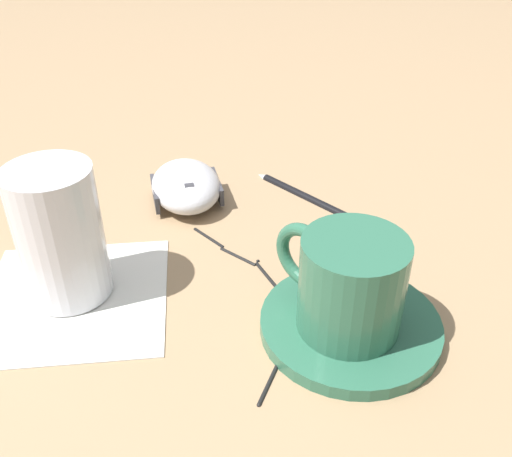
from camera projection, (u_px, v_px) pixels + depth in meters
The scene contains 8 objects.
ground_plane at pixel (226, 255), 0.51m from camera, with size 3.00×3.00×0.00m, color #9E7F5B.
saucer at pixel (350, 325), 0.43m from camera, with size 0.14×0.14×0.01m, color #2D664C.
coffee_cup at pixel (348, 283), 0.40m from camera, with size 0.10×0.08×0.07m.
computer_mouse at pixel (186, 186), 0.58m from camera, with size 0.11×0.12×0.04m.
mouse_cable at pixel (254, 293), 0.47m from camera, with size 0.13×0.18×0.00m.
napkin_under_glass at pixel (75, 297), 0.46m from camera, with size 0.15×0.15×0.00m, color silver.
drinking_glass at pixel (60, 234), 0.44m from camera, with size 0.07×0.07×0.11m, color silver.
pen at pixel (308, 195), 0.60m from camera, with size 0.13×0.07×0.01m.
Camera 1 is at (0.16, -0.38, 0.30)m, focal length 40.00 mm.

